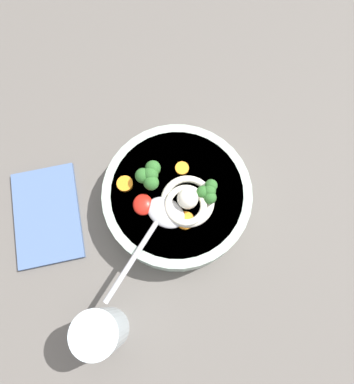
{
  "coord_description": "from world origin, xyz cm",
  "views": [
    {
      "loc": [
        13.17,
        0.59,
        59.55
      ],
      "look_at": [
        -2.6,
        1.96,
        8.12
      ],
      "focal_mm": 32.72,
      "sensor_mm": 36.0,
      "label": 1
    }
  ],
  "objects_px": {
    "soup_spoon": "(158,221)",
    "folded_napkin": "(47,215)",
    "noodle_pile": "(187,201)",
    "drinking_glass": "(102,331)",
    "soup_bowl": "(177,197)"
  },
  "relations": [
    {
      "from": "drinking_glass",
      "to": "folded_napkin",
      "type": "bearing_deg",
      "value": -152.72
    },
    {
      "from": "soup_spoon",
      "to": "drinking_glass",
      "type": "xyz_separation_m",
      "value": [
        0.15,
        -0.09,
        -0.01
      ]
    },
    {
      "from": "soup_bowl",
      "to": "noodle_pile",
      "type": "distance_m",
      "value": 0.04
    },
    {
      "from": "noodle_pile",
      "to": "folded_napkin",
      "type": "height_order",
      "value": "noodle_pile"
    },
    {
      "from": "drinking_glass",
      "to": "soup_bowl",
      "type": "bearing_deg",
      "value": 147.55
    },
    {
      "from": "soup_bowl",
      "to": "folded_napkin",
      "type": "relative_size",
      "value": 1.42
    },
    {
      "from": "soup_bowl",
      "to": "soup_spoon",
      "type": "distance_m",
      "value": 0.06
    },
    {
      "from": "folded_napkin",
      "to": "drinking_glass",
      "type": "bearing_deg",
      "value": 27.28
    },
    {
      "from": "noodle_pile",
      "to": "drinking_glass",
      "type": "height_order",
      "value": "drinking_glass"
    },
    {
      "from": "soup_bowl",
      "to": "noodle_pile",
      "type": "height_order",
      "value": "noodle_pile"
    },
    {
      "from": "soup_bowl",
      "to": "folded_napkin",
      "type": "bearing_deg",
      "value": -88.7
    },
    {
      "from": "soup_bowl",
      "to": "drinking_glass",
      "type": "xyz_separation_m",
      "value": [
        0.19,
        -0.12,
        0.02
      ]
    },
    {
      "from": "soup_spoon",
      "to": "folded_napkin",
      "type": "xyz_separation_m",
      "value": [
        -0.04,
        -0.18,
        -0.06
      ]
    },
    {
      "from": "noodle_pile",
      "to": "drinking_glass",
      "type": "bearing_deg",
      "value": -38.08
    },
    {
      "from": "soup_bowl",
      "to": "soup_spoon",
      "type": "xyz_separation_m",
      "value": [
        0.04,
        -0.03,
        0.03
      ]
    }
  ]
}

